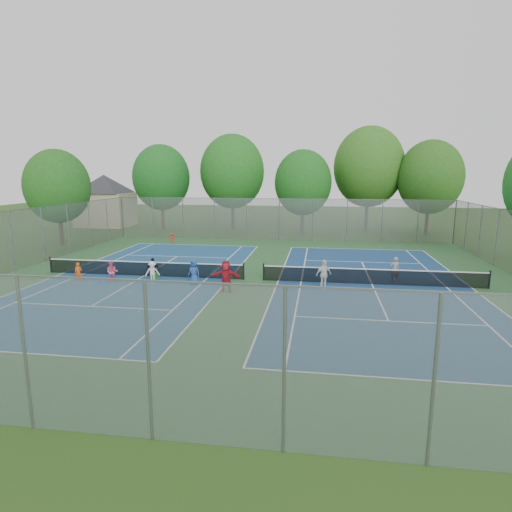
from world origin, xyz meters
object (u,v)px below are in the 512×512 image
Objects in this scene: ball_crate at (103,281)px; instructor at (395,269)px; net_right at (372,277)px; ball_hopper at (155,277)px; net_left at (144,269)px.

instructor reaches higher than ball_crate.
instructor is at bearing 31.10° from net_right.
net_right is 12.84m from ball_hopper.
net_left is 1.77m from ball_hopper.
net_right is 15.80m from ball_crate.
ball_hopper is at bearing 15.50° from ball_crate.
instructor is at bearing 8.42° from ball_hopper.
instructor is (17.04, 2.89, 0.63)m from ball_crate.
net_left is 14.00m from net_right.
ball_crate is at bearing -164.50° from ball_hopper.
instructor is (1.38, 0.83, 0.31)m from net_right.
net_right is 42.92× the size of ball_crate.
instructor is at bearing 9.64° from ball_crate.
ball_hopper is (2.89, 0.80, 0.15)m from ball_crate.
ball_hopper is at bearing 2.30° from instructor.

